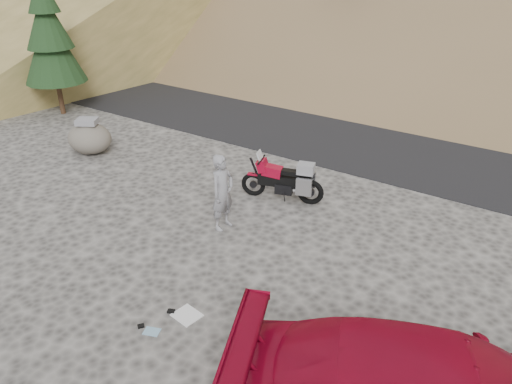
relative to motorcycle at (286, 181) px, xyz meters
The scene contains 11 objects.
ground 3.25m from the motorcycle, 82.65° to the right, with size 140.00×140.00×0.00m, color #3E3B39.
road 5.86m from the motorcycle, 85.97° to the left, with size 120.00×7.00×0.05m, color black.
conifer_verge 10.93m from the motorcycle, behind, with size 2.20×2.20×5.04m.
motorcycle is the anchor object (origin of this frame).
man 2.08m from the motorcycle, 104.94° to the right, with size 0.66×0.43×1.81m, color gray.
boulder 6.68m from the motorcycle, behind, with size 1.73×1.59×1.11m.
small_rock 6.70m from the motorcycle, behind, with size 0.97×0.93×0.46m.
gear_white_cloth 4.83m from the motorcycle, 80.82° to the right, with size 0.47×0.42×0.02m, color white.
gear_glove_a 4.88m from the motorcycle, 84.46° to the right, with size 0.13×0.09×0.04m, color black.
gear_glove_b 5.44m from the motorcycle, 86.92° to the right, with size 0.11×0.08×0.04m, color black.
gear_blue_cloth 5.44m from the motorcycle, 84.35° to the right, with size 0.28×0.20×0.01m, color #7FAAC5.
Camera 1 is at (5.20, -6.61, 6.06)m, focal length 35.00 mm.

